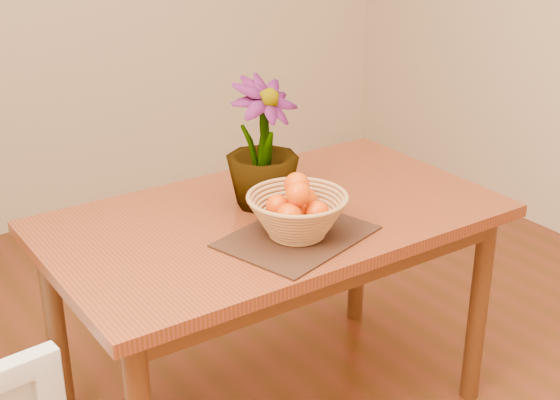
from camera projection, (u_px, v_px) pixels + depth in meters
table at (274, 239)px, 2.44m from camera, size 1.40×0.80×0.75m
placemat at (297, 236)px, 2.25m from camera, size 0.49×0.42×0.01m
wicker_basket at (297, 217)px, 2.22m from camera, size 0.29×0.29×0.12m
orange_pile at (297, 203)px, 2.21m from camera, size 0.18×0.17×0.13m
potted_plant at (262, 144)px, 2.39m from camera, size 0.27×0.27×0.41m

